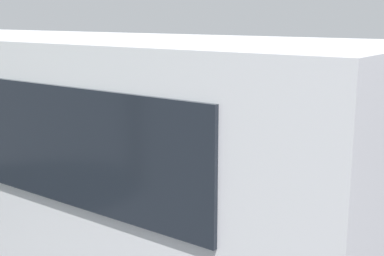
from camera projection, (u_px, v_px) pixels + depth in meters
ground_plane at (203, 176)px, 11.61m from camera, size 80.00×80.00×0.00m
spectator_far_left at (194, 166)px, 8.66m from camera, size 0.58×0.37×1.74m
spectator_left at (147, 159)px, 9.11m from camera, size 0.58×0.35×1.72m
spectator_centre at (113, 144)px, 10.00m from camera, size 0.58×0.35×1.78m
parked_motorcycle_silver at (288, 245)px, 6.97m from camera, size 2.05×0.58×0.99m
stunt_motorcycle at (223, 108)px, 14.08m from camera, size 1.88×0.73×1.86m
bay_line_b at (339, 191)px, 10.56m from camera, size 0.25×3.71×0.01m
bay_line_c at (220, 165)px, 12.39m from camera, size 0.26×4.09×0.01m
bay_line_d at (132, 146)px, 14.22m from camera, size 0.30×4.90×0.01m
bay_line_e at (63, 131)px, 16.05m from camera, size 0.28×4.40×0.01m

